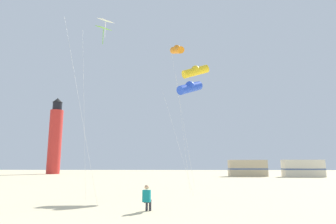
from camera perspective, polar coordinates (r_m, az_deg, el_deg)
name	(u,v)px	position (r m, az deg, el deg)	size (l,w,h in m)	color
kite_flyer_standing	(147,197)	(13.44, -4.14, -16.41)	(0.38, 0.54, 1.16)	#147F84
kite_diamond_white	(103,27)	(20.31, -12.61, 15.95)	(3.23, 3.13, 11.71)	silver
kite_tube_gold	(195,71)	(25.36, 5.43, 8.02)	(2.99, 2.55, 10.69)	silver
kite_tube_blue	(190,87)	(22.73, 4.33, 4.85)	(3.32, 3.37, 8.67)	silver
kite_tube_orange	(177,50)	(29.89, 1.76, 12.15)	(2.35, 2.84, 14.16)	silver
kite_diamond_lime	(102,35)	(21.29, -12.90, 14.57)	(2.15, 2.15, 11.65)	silver
lighthouse_distant	(55,138)	(68.79, -21.33, -4.74)	(2.80, 2.80, 16.80)	red
rv_van_tan	(247,168)	(52.87, 15.38, -10.62)	(6.48, 2.46, 2.80)	#C6B28C
rv_van_cream	(303,168)	(53.78, 25.02, -10.02)	(6.47, 2.43, 2.80)	beige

